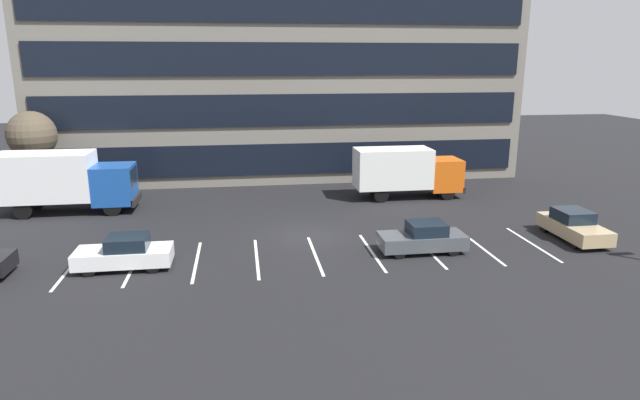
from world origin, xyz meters
TOP-DOWN VIEW (x-y plane):
  - ground_plane at (0.00, 0.00)m, footprint 120.00×120.00m
  - office_building at (0.00, 17.95)m, footprint 36.64×11.35m
  - lot_markings at (0.00, -3.02)m, footprint 22.54×5.40m
  - box_truck_orange at (7.62, 7.30)m, footprint 7.32×2.42m
  - box_truck_blue at (-14.08, 6.69)m, footprint 8.06×2.67m
  - sedan_charcoal at (5.26, -3.31)m, footprint 4.17×1.75m
  - sedan_tan at (13.68, -2.57)m, footprint 1.80×4.30m
  - sedan_white at (-8.68, -3.44)m, footprint 4.20×1.76m
  - bare_tree at (-17.00, 10.72)m, footprint 3.14×3.14m

SIDE VIEW (x-z plane):
  - ground_plane at x=0.00m, z-range 0.00..0.00m
  - lot_markings at x=0.00m, z-range 0.00..0.01m
  - sedan_charcoal at x=5.26m, z-range -0.04..1.45m
  - sedan_white at x=-8.68m, z-range -0.04..1.46m
  - sedan_tan at x=13.68m, z-range -0.04..1.50m
  - box_truck_orange at x=7.62m, z-range 0.21..3.61m
  - box_truck_blue at x=-14.08m, z-range 0.24..3.97m
  - bare_tree at x=-17.00m, z-range 1.35..7.24m
  - office_building at x=0.00m, z-range 0.00..14.40m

